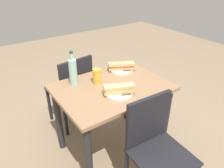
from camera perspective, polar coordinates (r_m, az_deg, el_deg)
ground_plane at (r=2.28m, az=0.00°, el=-16.46°), size 8.00×8.00×0.00m
dining_table at (r=1.90m, az=0.00°, el=-4.04°), size 0.96×0.71×0.72m
chair_far at (r=1.66m, az=11.46°, el=-15.69°), size 0.42×0.42×0.84m
chair_near at (r=2.32m, az=-10.50°, el=-1.13°), size 0.45×0.45×0.84m
plate_near at (r=2.11m, az=2.52°, el=3.82°), size 0.22×0.22×0.01m
baguette_sandwich_near at (r=2.09m, az=2.54°, el=4.85°), size 0.26×0.18×0.07m
knife_near at (r=2.06m, az=3.06°, el=3.51°), size 0.16×0.09×0.01m
plate_far at (r=1.72m, az=1.89°, el=-2.51°), size 0.22×0.22×0.01m
baguette_sandwich_far at (r=1.70m, az=1.91°, el=-1.32°), size 0.25×0.16×0.07m
knife_far at (r=1.67m, az=2.66°, el=-3.04°), size 0.17×0.08×0.01m
water_bottle at (r=1.84m, az=-10.47°, el=3.34°), size 0.07×0.07×0.31m
beer_glass at (r=1.86m, az=-4.08°, el=2.13°), size 0.07×0.07×0.13m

